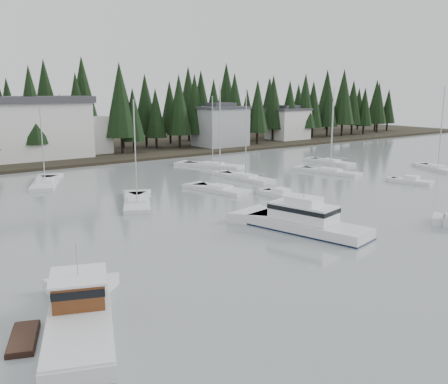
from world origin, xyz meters
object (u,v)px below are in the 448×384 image
(sailboat_2, at_px, (220,191))
(sailboat_3, at_px, (438,169))
(sailboat_0, at_px, (331,163))
(runabout_1, at_px, (282,196))
(house_east_a, at_px, (220,125))
(sailboat_10, at_px, (213,166))
(sailboat_8, at_px, (137,204))
(harbor_inn, at_px, (28,129))
(lobster_boat_brown, at_px, (77,321))
(house_east_b, at_px, (288,123))
(cabin_cruiser_center, at_px, (306,224))
(sailboat_6, at_px, (246,179))
(sailboat_4, at_px, (330,173))
(sailboat_9, at_px, (45,185))
(runabout_2, at_px, (411,182))

(sailboat_2, distance_m, sailboat_3, 38.37)
(sailboat_0, xyz_separation_m, runabout_1, (-25.51, -14.78, 0.05))
(house_east_a, relative_size, runabout_1, 1.82)
(sailboat_10, bearing_deg, sailboat_2, 120.40)
(sailboat_10, distance_m, runabout_1, 24.90)
(runabout_1, bearing_deg, sailboat_8, 66.62)
(harbor_inn, bearing_deg, lobster_boat_brown, -103.90)
(house_east_a, relative_size, sailboat_3, 0.78)
(house_east_b, xyz_separation_m, sailboat_2, (-49.61, -39.57, -4.32))
(lobster_boat_brown, xyz_separation_m, sailboat_0, (57.44, 33.03, -0.48))
(cabin_cruiser_center, distance_m, sailboat_6, 26.93)
(sailboat_2, bearing_deg, house_east_b, -63.04)
(house_east_b, distance_m, lobster_boat_brown, 101.23)
(sailboat_4, distance_m, sailboat_9, 41.40)
(lobster_boat_brown, xyz_separation_m, sailboat_6, (35.89, 29.97, -0.49))
(cabin_cruiser_center, relative_size, runabout_1, 2.05)
(sailboat_2, relative_size, sailboat_3, 1.01)
(sailboat_6, distance_m, runabout_2, 22.82)
(cabin_cruiser_center, distance_m, sailboat_10, 39.24)
(house_east_b, relative_size, sailboat_10, 0.79)
(house_east_a, height_order, lobster_boat_brown, house_east_a)
(lobster_boat_brown, height_order, sailboat_8, sailboat_8)
(lobster_boat_brown, bearing_deg, house_east_b, -28.30)
(sailboat_8, bearing_deg, lobster_boat_brown, 173.82)
(sailboat_8, xyz_separation_m, runabout_1, (15.76, -6.66, 0.07))
(harbor_inn, height_order, sailboat_9, harbor_inn)
(house_east_a, distance_m, sailboat_3, 46.14)
(cabin_cruiser_center, relative_size, sailboat_2, 0.87)
(cabin_cruiser_center, bearing_deg, sailboat_10, -35.25)
(sailboat_2, relative_size, runabout_1, 2.36)
(sailboat_6, distance_m, runabout_1, 12.36)
(sailboat_2, relative_size, sailboat_10, 1.14)
(sailboat_0, height_order, sailboat_10, sailboat_0)
(sailboat_3, relative_size, runabout_1, 2.35)
(cabin_cruiser_center, xyz_separation_m, sailboat_6, (12.34, 23.93, -0.67))
(sailboat_0, relative_size, sailboat_2, 0.98)
(lobster_boat_brown, relative_size, sailboat_2, 0.77)
(sailboat_0, xyz_separation_m, sailboat_10, (-18.65, 9.16, -0.03))
(runabout_1, distance_m, runabout_2, 20.78)
(harbor_inn, relative_size, sailboat_8, 2.44)
(house_east_a, bearing_deg, sailboat_9, -155.33)
(sailboat_10, height_order, runabout_2, sailboat_10)
(sailboat_10, bearing_deg, sailboat_4, -172.86)
(cabin_cruiser_center, height_order, runabout_1, cabin_cruiser_center)
(harbor_inn, xyz_separation_m, runabout_1, (15.30, -48.99, -5.64))
(sailboat_0, bearing_deg, sailboat_2, 103.00)
(cabin_cruiser_center, bearing_deg, runabout_1, -46.84)
(sailboat_8, relative_size, sailboat_10, 1.00)
(sailboat_6, bearing_deg, house_east_b, -53.89)
(sailboat_3, height_order, sailboat_10, sailboat_3)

